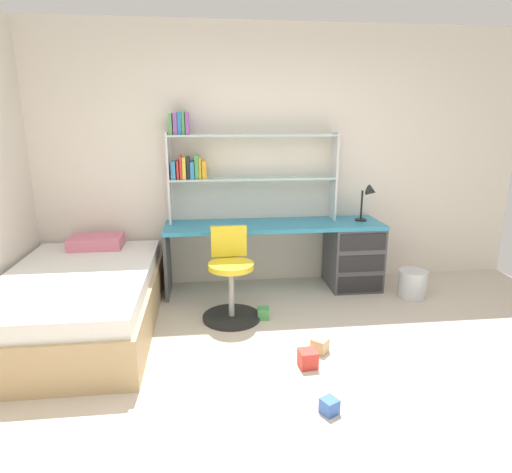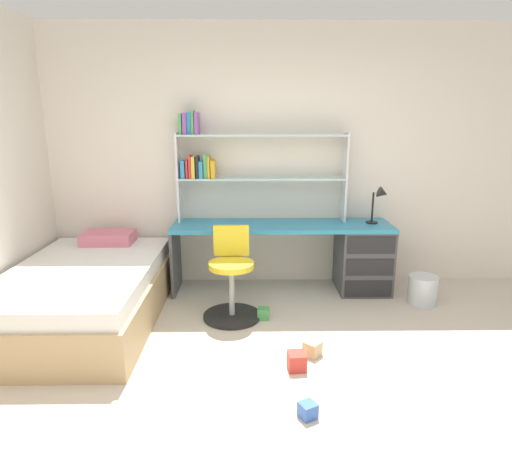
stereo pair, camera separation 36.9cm
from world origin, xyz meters
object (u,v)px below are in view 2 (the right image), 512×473
swivel_chair (232,282)px  toy_block_blue_3 (308,410)px  bed_platform (86,293)px  waste_bin (423,290)px  bookshelf_hutch (235,159)px  toy_block_natural_1 (313,348)px  desk (339,253)px  toy_block_green_2 (263,313)px  desk_lamp (380,199)px  toy_block_red_0 (297,361)px

swivel_chair → toy_block_blue_3: (0.51, -1.40, -0.28)m
bed_platform → waste_bin: size_ratio=7.07×
bookshelf_hutch → toy_block_natural_1: (0.62, -1.48, -1.29)m
desk → swivel_chair: bearing=-149.8°
toy_block_blue_3 → bookshelf_hutch: bearing=102.6°
toy_block_green_2 → toy_block_blue_3: (0.23, -1.34, -0.00)m
bookshelf_hutch → toy_block_blue_3: (0.49, -2.20, -1.30)m
swivel_chair → toy_block_green_2: size_ratio=7.93×
toy_block_green_2 → desk: bearing=40.8°
bookshelf_hutch → waste_bin: bookshelf_hutch is taller
toy_block_green_2 → bed_platform: bearing=-180.0°
desk → desk_lamp: desk_lamp is taller
swivel_chair → toy_block_green_2: 0.40m
bed_platform → waste_bin: bed_platform is taller
bed_platform → toy_block_green_2: bed_platform is taller
desk → toy_block_blue_3: size_ratio=23.59×
waste_bin → bed_platform: bearing=-174.1°
bookshelf_hutch → bed_platform: size_ratio=0.87×
bed_platform → toy_block_red_0: bed_platform is taller
swivel_chair → desk_lamp: bearing=23.1°
swivel_chair → toy_block_natural_1: size_ratio=7.30×
toy_block_green_2 → toy_block_blue_3: size_ratio=1.09×
waste_bin → toy_block_green_2: 1.59m
desk → bed_platform: (-2.37, -0.69, -0.15)m
bed_platform → waste_bin: (3.11, 0.32, -0.11)m
bookshelf_hutch → waste_bin: bearing=-16.3°
toy_block_natural_1 → toy_block_green_2: 0.72m
bookshelf_hutch → desk_lamp: 1.51m
bed_platform → toy_block_red_0: size_ratio=15.67×
toy_block_red_0 → toy_block_blue_3: 0.52m
desk_lamp → toy_block_natural_1: bearing=-122.2°
desk → toy_block_red_0: 1.66m
desk_lamp → waste_bin: desk_lamp is taller
bed_platform → toy_block_green_2: (1.56, 0.00, -0.20)m
toy_block_blue_3 → toy_block_red_0: bearing=91.3°
bed_platform → waste_bin: 3.13m
desk → bed_platform: size_ratio=1.12×
desk_lamp → toy_block_blue_3: size_ratio=4.09×
desk_lamp → waste_bin: size_ratio=1.37×
desk_lamp → swivel_chair: desk_lamp is taller
desk_lamp → bookshelf_hutch: bearing=173.5°
desk → desk_lamp: (0.38, -0.01, 0.56)m
bookshelf_hutch → toy_block_natural_1: size_ratio=15.38×
desk → desk_lamp: size_ratio=5.77×
swivel_chair → toy_block_natural_1: swivel_chair is taller
waste_bin → toy_block_blue_3: bearing=-128.5°
toy_block_red_0 → toy_block_green_2: toy_block_red_0 is taller
toy_block_blue_3 → desk: bearing=74.2°
toy_block_red_0 → toy_block_blue_3: (0.01, -0.52, -0.02)m
desk → toy_block_green_2: desk is taller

